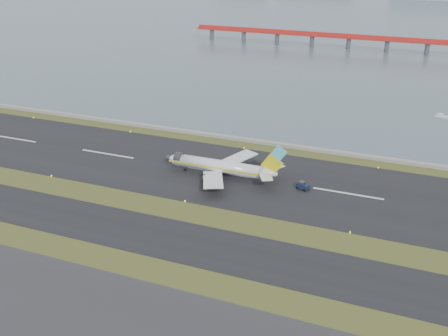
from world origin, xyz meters
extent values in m
plane|color=#374B1B|center=(0.00, 0.00, 0.00)|extent=(1000.00, 1000.00, 0.00)
cube|color=black|center=(0.00, -12.00, 0.05)|extent=(1000.00, 18.00, 0.10)
cube|color=black|center=(0.00, 30.00, 0.05)|extent=(1000.00, 45.00, 0.10)
cube|color=gray|center=(0.00, 60.00, 0.50)|extent=(1000.00, 2.50, 1.00)
cube|color=#4A5D69|center=(0.00, 460.00, 0.00)|extent=(1400.00, 800.00, 1.30)
cube|color=red|center=(20.00, 250.00, 7.50)|extent=(260.00, 5.00, 1.60)
cube|color=red|center=(20.00, 250.00, 9.00)|extent=(260.00, 0.40, 1.40)
cylinder|color=#4C4C51|center=(-76.00, 250.00, 3.00)|extent=(2.80, 2.80, 7.00)
cylinder|color=#4C4C51|center=(20.00, 250.00, 3.00)|extent=(2.80, 2.80, 7.00)
cylinder|color=white|center=(1.32, 27.00, 3.50)|extent=(28.00, 3.80, 3.80)
cone|color=white|center=(-14.28, 27.00, 3.50)|extent=(3.20, 3.80, 3.80)
cone|color=white|center=(17.52, 27.00, 3.80)|extent=(5.00, 3.80, 3.80)
cube|color=yellow|center=(1.32, 25.08, 3.50)|extent=(31.00, 0.06, 0.45)
cube|color=yellow|center=(1.32, 28.92, 3.50)|extent=(31.00, 0.06, 0.45)
cube|color=white|center=(3.52, 18.50, 2.80)|extent=(11.31, 15.89, 1.66)
cube|color=white|center=(3.52, 35.50, 2.80)|extent=(11.31, 15.89, 1.66)
cylinder|color=#313136|center=(1.82, 21.00, 1.60)|extent=(4.20, 2.10, 2.10)
cylinder|color=#313136|center=(1.82, 33.00, 1.60)|extent=(4.20, 2.10, 2.10)
cube|color=yellow|center=(18.32, 27.00, 6.70)|extent=(6.80, 0.35, 6.85)
cube|color=#51D8E6|center=(20.22, 27.00, 10.40)|extent=(4.85, 0.37, 4.90)
cube|color=white|center=(17.82, 23.20, 4.30)|extent=(5.64, 6.80, 0.22)
cube|color=white|center=(17.82, 30.80, 4.30)|extent=(5.64, 6.80, 0.22)
cylinder|color=black|center=(-9.68, 27.00, 0.45)|extent=(0.80, 0.28, 0.80)
cylinder|color=black|center=(2.82, 24.20, 0.55)|extent=(1.00, 0.38, 1.00)
cylinder|color=black|center=(2.82, 29.80, 0.55)|extent=(1.00, 0.38, 1.00)
cube|color=#131E36|center=(27.47, 27.91, 1.02)|extent=(4.11, 3.18, 1.36)
cube|color=#313136|center=(27.05, 28.07, 1.92)|extent=(2.08, 2.15, 0.79)
cylinder|color=black|center=(25.99, 27.50, 0.40)|extent=(0.86, 0.60, 0.79)
cylinder|color=black|center=(26.62, 29.19, 0.40)|extent=(0.86, 0.60, 0.79)
cylinder|color=black|center=(28.32, 26.62, 0.40)|extent=(0.86, 0.60, 0.79)
cylinder|color=black|center=(28.95, 28.32, 0.40)|extent=(0.86, 0.60, 0.79)
cube|color=silver|center=(60.94, 116.51, 0.37)|extent=(6.86, 3.52, 0.84)
cube|color=silver|center=(59.57, 116.84, 1.12)|extent=(2.17, 1.89, 0.84)
camera|label=1|loc=(63.49, -115.46, 67.03)|focal=45.00mm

